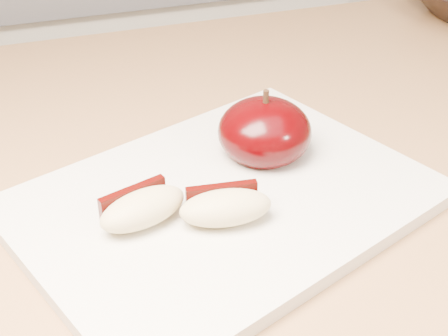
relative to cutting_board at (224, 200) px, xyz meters
name	(u,v)px	position (x,y,z in m)	size (l,w,h in m)	color
back_cabinet	(148,149)	(0.10, 0.79, -0.44)	(2.40, 0.62, 0.94)	silver
cutting_board	(224,200)	(0.00, 0.00, 0.00)	(0.32, 0.23, 0.01)	beige
apple_half	(265,132)	(0.05, 0.05, 0.03)	(0.11, 0.11, 0.07)	black
apple_wedge_a	(142,208)	(-0.07, -0.01, 0.02)	(0.08, 0.05, 0.03)	#CFBA83
apple_wedge_b	(225,206)	(-0.01, -0.03, 0.02)	(0.07, 0.04, 0.03)	#CFBA83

